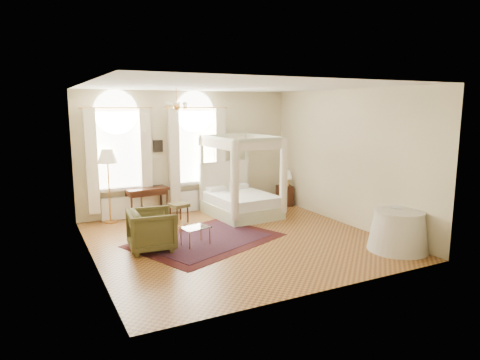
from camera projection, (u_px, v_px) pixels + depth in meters
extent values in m
plane|color=#9D6B2D|center=(237.00, 240.00, 9.40)|extent=(6.00, 6.00, 0.00)
plane|color=beige|center=(188.00, 152.00, 11.75)|extent=(6.00, 0.00, 6.00)
plane|color=beige|center=(324.00, 189.00, 6.48)|extent=(6.00, 0.00, 6.00)
plane|color=beige|center=(89.00, 175.00, 7.78)|extent=(0.00, 6.00, 6.00)
plane|color=beige|center=(346.00, 158.00, 10.45)|extent=(0.00, 6.00, 6.00)
plane|color=white|center=(236.00, 86.00, 8.83)|extent=(6.00, 6.00, 0.00)
cube|color=white|center=(118.00, 150.00, 10.86)|extent=(1.10, 0.04, 1.90)
cylinder|color=white|center=(116.00, 112.00, 10.69)|extent=(1.10, 0.04, 1.10)
cube|color=white|center=(120.00, 189.00, 10.95)|extent=(1.32, 0.24, 0.08)
cube|color=beige|center=(92.00, 162.00, 10.45)|extent=(0.28, 0.14, 2.60)
cube|color=beige|center=(146.00, 159.00, 11.05)|extent=(0.28, 0.14, 2.60)
cube|color=white|center=(121.00, 208.00, 11.05)|extent=(1.00, 0.12, 0.58)
cube|color=white|center=(195.00, 146.00, 11.79)|extent=(1.10, 0.04, 1.90)
cylinder|color=white|center=(195.00, 112.00, 11.63)|extent=(1.10, 0.04, 1.10)
cube|color=white|center=(197.00, 182.00, 11.88)|extent=(1.32, 0.24, 0.08)
cube|color=beige|center=(174.00, 157.00, 11.38)|extent=(0.28, 0.14, 2.60)
cube|color=beige|center=(220.00, 155.00, 11.98)|extent=(0.28, 0.14, 2.60)
cube|color=white|center=(197.00, 200.00, 11.98)|extent=(1.00, 0.12, 0.58)
cylinder|color=#C78F42|center=(176.00, 97.00, 9.52)|extent=(0.02, 0.02, 0.40)
sphere|color=#C78F42|center=(177.00, 107.00, 9.56)|extent=(0.16, 0.16, 0.16)
sphere|color=beige|center=(186.00, 104.00, 9.65)|extent=(0.07, 0.07, 0.07)
sphere|color=beige|center=(178.00, 104.00, 9.76)|extent=(0.07, 0.07, 0.07)
sphere|color=beige|center=(169.00, 104.00, 9.67)|extent=(0.07, 0.07, 0.07)
sphere|color=beige|center=(167.00, 104.00, 9.45)|extent=(0.07, 0.07, 0.07)
sphere|color=beige|center=(175.00, 104.00, 9.33)|extent=(0.07, 0.07, 0.07)
sphere|color=beige|center=(184.00, 104.00, 9.43)|extent=(0.07, 0.07, 0.07)
cube|color=black|center=(158.00, 146.00, 11.31)|extent=(0.26, 0.03, 0.32)
cube|color=black|center=(236.00, 139.00, 12.32)|extent=(0.22, 0.03, 0.26)
cube|color=#BBC29D|center=(241.00, 209.00, 11.46)|extent=(1.68, 2.02, 0.33)
cube|color=silver|center=(241.00, 199.00, 11.41)|extent=(1.58, 1.92, 0.26)
cube|color=beige|center=(225.00, 180.00, 12.12)|extent=(1.55, 0.18, 1.09)
cube|color=#BBC29D|center=(202.00, 174.00, 11.70)|extent=(0.09, 0.09, 2.10)
cube|color=#BBC29D|center=(246.00, 170.00, 12.43)|extent=(0.09, 0.09, 2.10)
cube|color=#BBC29D|center=(235.00, 185.00, 10.18)|extent=(0.09, 0.09, 2.10)
cube|color=#BBC29D|center=(284.00, 179.00, 10.91)|extent=(0.09, 0.09, 2.10)
cube|color=#BBC29D|center=(225.00, 135.00, 11.89)|extent=(1.55, 0.18, 0.07)
cube|color=#BBC29D|center=(260.00, 140.00, 10.36)|extent=(1.55, 0.18, 0.07)
cube|color=#BBC29D|center=(217.00, 138.00, 10.76)|extent=(0.21, 1.91, 0.07)
cube|color=#BBC29D|center=(264.00, 136.00, 11.49)|extent=(0.21, 1.91, 0.07)
cube|color=beige|center=(225.00, 140.00, 11.91)|extent=(1.60, 0.15, 0.26)
cube|color=beige|center=(260.00, 145.00, 10.38)|extent=(1.60, 0.15, 0.26)
cube|color=beige|center=(217.00, 143.00, 10.78)|extent=(0.18, 1.97, 0.26)
cube|color=beige|center=(264.00, 141.00, 11.51)|extent=(0.18, 1.97, 0.26)
cylinder|color=beige|center=(235.00, 181.00, 10.16)|extent=(0.20, 0.20, 1.91)
cylinder|color=beige|center=(284.00, 176.00, 10.89)|extent=(0.20, 0.20, 1.91)
cube|color=#371A0F|center=(284.00, 196.00, 12.55)|extent=(0.50, 0.47, 0.60)
cylinder|color=#C78F42|center=(287.00, 182.00, 12.47)|extent=(0.13, 0.13, 0.22)
cone|color=beige|center=(287.00, 175.00, 12.43)|extent=(0.31, 0.31, 0.24)
cube|color=#371A0F|center=(147.00, 189.00, 11.07)|extent=(1.12, 0.64, 0.06)
cube|color=#371A0F|center=(147.00, 193.00, 11.09)|extent=(1.00, 0.53, 0.11)
cylinder|color=#371A0F|center=(127.00, 205.00, 11.08)|extent=(0.05, 0.05, 0.75)
cylinder|color=#371A0F|center=(161.00, 200.00, 11.57)|extent=(0.05, 0.05, 0.75)
cylinder|color=#371A0F|center=(132.00, 208.00, 10.72)|extent=(0.05, 0.05, 0.75)
cylinder|color=#371A0F|center=(167.00, 203.00, 11.20)|extent=(0.05, 0.05, 0.75)
imported|color=black|center=(153.00, 186.00, 11.28)|extent=(0.35, 0.25, 0.03)
cube|color=#483C1F|center=(179.00, 205.00, 10.75)|extent=(0.51, 0.51, 0.08)
cylinder|color=#371A0F|center=(177.00, 217.00, 10.57)|extent=(0.04, 0.04, 0.40)
cylinder|color=#371A0F|center=(188.00, 214.00, 10.78)|extent=(0.04, 0.04, 0.40)
cylinder|color=#371A0F|center=(170.00, 214.00, 10.80)|extent=(0.04, 0.04, 0.40)
cylinder|color=#371A0F|center=(181.00, 212.00, 11.01)|extent=(0.04, 0.04, 0.40)
imported|color=#413C1C|center=(152.00, 230.00, 8.66)|extent=(1.01, 0.98, 0.84)
cube|color=silver|center=(195.00, 227.00, 8.95)|extent=(0.65, 0.52, 0.02)
cylinder|color=#C78F42|center=(190.00, 241.00, 8.70)|extent=(0.02, 0.02, 0.39)
cylinder|color=#C78F42|center=(210.00, 236.00, 9.02)|extent=(0.02, 0.02, 0.39)
cylinder|color=#C78F42|center=(181.00, 237.00, 8.95)|extent=(0.02, 0.02, 0.39)
cylinder|color=#C78F42|center=(201.00, 232.00, 9.27)|extent=(0.02, 0.02, 0.39)
cylinder|color=#C78F42|center=(111.00, 222.00, 10.78)|extent=(0.33, 0.33, 0.03)
cylinder|color=#C78F42|center=(109.00, 191.00, 10.65)|extent=(0.04, 0.04, 1.63)
cone|color=beige|center=(107.00, 156.00, 10.50)|extent=(0.48, 0.48, 0.35)
cube|color=#420F11|center=(206.00, 240.00, 9.34)|extent=(3.63, 3.17, 0.01)
cube|color=black|center=(206.00, 240.00, 9.33)|extent=(3.01, 2.55, 0.01)
cone|color=beige|center=(398.00, 231.00, 8.66)|extent=(1.21, 1.21, 0.78)
cylinder|color=beige|center=(400.00, 212.00, 8.59)|extent=(0.99, 0.99, 0.04)
imported|color=black|center=(396.00, 209.00, 8.71)|extent=(0.29, 0.30, 0.02)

